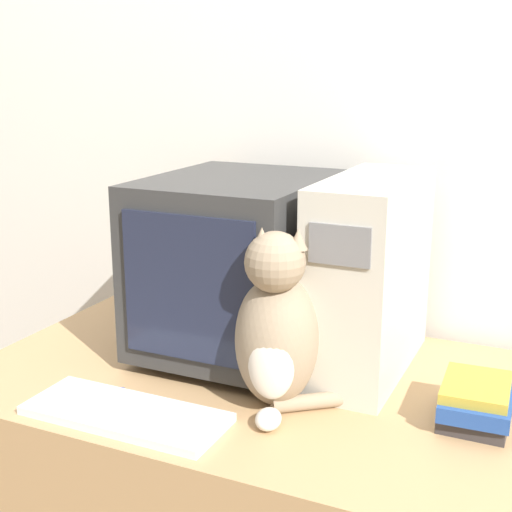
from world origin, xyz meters
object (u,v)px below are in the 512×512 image
at_px(keyboard, 126,413).
at_px(cat, 277,331).
at_px(computer_tower, 370,276).
at_px(crt_monitor, 237,264).
at_px(book_stack, 476,402).
at_px(pen, 94,387).

distance_m(keyboard, cat, 0.35).
distance_m(computer_tower, keyboard, 0.62).
xyz_separation_m(crt_monitor, book_stack, (0.60, -0.13, -0.18)).
distance_m(keyboard, pen, 0.17).
bearing_deg(crt_monitor, computer_tower, 6.84).
distance_m(crt_monitor, computer_tower, 0.32).
height_order(crt_monitor, keyboard, crt_monitor).
height_order(cat, book_stack, cat).
distance_m(crt_monitor, book_stack, 0.64).
distance_m(computer_tower, pen, 0.67).
xyz_separation_m(crt_monitor, keyboard, (-0.05, -0.41, -0.22)).
distance_m(book_stack, pen, 0.82).
bearing_deg(cat, pen, 179.24).
bearing_deg(keyboard, cat, 36.06).
bearing_deg(crt_monitor, keyboard, -97.12).
height_order(crt_monitor, pen, crt_monitor).
distance_m(crt_monitor, keyboard, 0.47).
bearing_deg(cat, computer_tower, 50.96).
height_order(computer_tower, book_stack, computer_tower).
height_order(cat, pen, cat).
relative_size(computer_tower, pen, 3.29).
distance_m(keyboard, book_stack, 0.71).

